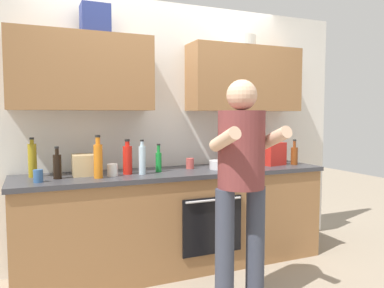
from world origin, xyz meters
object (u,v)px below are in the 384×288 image
(grocery_bag_bread, at_px, (86,165))
(bottle_vinegar, at_px, (294,155))
(person_standing, at_px, (241,174))
(bottle_oil, at_px, (32,160))
(cup_tea, at_px, (38,176))
(grocery_bag_crisps, at_px, (273,154))
(mixing_bowl, at_px, (221,165))
(cup_coffee, at_px, (112,170))
(cup_ceramic, at_px, (190,163))
(bottle_soda, at_px, (159,161))
(knife_block, at_px, (241,155))
(bottle_water, at_px, (142,159))
(bottle_juice, at_px, (98,160))
(bottle_hotsauce, at_px, (128,159))
(bottle_soy, at_px, (57,166))

(grocery_bag_bread, bearing_deg, bottle_vinegar, -4.23)
(person_standing, distance_m, bottle_oil, 1.70)
(cup_tea, xyz_separation_m, grocery_bag_bread, (0.38, 0.21, 0.04))
(cup_tea, bearing_deg, person_standing, -27.74)
(person_standing, height_order, bottle_vinegar, person_standing)
(person_standing, bearing_deg, grocery_bag_crisps, 43.83)
(bottle_vinegar, height_order, mixing_bowl, bottle_vinegar)
(cup_coffee, relative_size, cup_ceramic, 1.01)
(bottle_soda, bearing_deg, mixing_bowl, -5.91)
(person_standing, height_order, cup_coffee, person_standing)
(knife_block, distance_m, grocery_bag_crisps, 0.36)
(bottle_water, height_order, cup_ceramic, bottle_water)
(bottle_soda, bearing_deg, cup_tea, -171.84)
(bottle_juice, height_order, mixing_bowl, bottle_juice)
(person_standing, xyz_separation_m, grocery_bag_bread, (-0.97, 0.92, 0.00))
(bottle_hotsauce, relative_size, cup_tea, 3.10)
(bottle_hotsauce, distance_m, grocery_bag_bread, 0.35)
(bottle_juice, height_order, grocery_bag_bread, bottle_juice)
(bottle_juice, distance_m, mixing_bowl, 1.15)
(cup_coffee, height_order, mixing_bowl, cup_coffee)
(bottle_soy, height_order, mixing_bowl, bottle_soy)
(bottle_juice, xyz_separation_m, grocery_bag_crisps, (1.77, 0.10, -0.03))
(bottle_juice, xyz_separation_m, bottle_water, (0.38, 0.05, -0.02))
(bottle_soda, relative_size, cup_ceramic, 2.52)
(bottle_soda, xyz_separation_m, bottle_water, (-0.17, -0.08, 0.03))
(mixing_bowl, bearing_deg, cup_tea, -177.04)
(bottle_soda, height_order, mixing_bowl, bottle_soda)
(bottle_soy, xyz_separation_m, cup_ceramic, (1.19, 0.10, -0.06))
(cup_tea, distance_m, knife_block, 1.86)
(bottle_oil, xyz_separation_m, bottle_soda, (1.04, -0.13, -0.04))
(bottle_hotsauce, xyz_separation_m, grocery_bag_crisps, (1.50, -0.00, -0.01))
(cup_ceramic, bearing_deg, bottle_water, -163.69)
(bottle_vinegar, relative_size, cup_ceramic, 2.59)
(bottle_hotsauce, height_order, grocery_bag_bread, bottle_hotsauce)
(knife_block, distance_m, grocery_bag_bread, 1.48)
(person_standing, height_order, bottle_soda, person_standing)
(bottle_hotsauce, bearing_deg, mixing_bowl, -2.68)
(bottle_juice, bearing_deg, person_standing, -38.86)
(cup_coffee, distance_m, grocery_bag_crisps, 1.64)
(bottle_juice, distance_m, cup_ceramic, 0.92)
(bottle_water, xyz_separation_m, mixing_bowl, (0.77, 0.02, -0.09))
(knife_block, relative_size, grocery_bag_crisps, 1.26)
(bottle_vinegar, height_order, cup_ceramic, bottle_vinegar)
(cup_tea, relative_size, cup_ceramic, 0.98)
(bottle_water, distance_m, mixing_bowl, 0.77)
(bottle_water, bearing_deg, grocery_bag_crisps, 2.21)
(cup_ceramic, bearing_deg, bottle_vinegar, -8.20)
(bottle_soda, relative_size, cup_tea, 2.58)
(person_standing, distance_m, knife_block, 1.00)
(knife_block, relative_size, grocery_bag_bread, 1.30)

